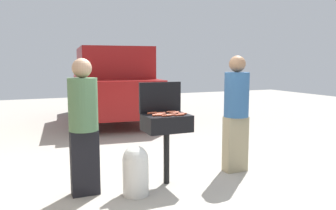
{
  "coord_description": "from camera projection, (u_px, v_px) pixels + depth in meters",
  "views": [
    {
      "loc": [
        -1.65,
        -4.05,
        1.63
      ],
      "look_at": [
        0.29,
        0.48,
        1.0
      ],
      "focal_mm": 35.81,
      "sensor_mm": 36.0,
      "label": 1
    }
  ],
  "objects": [
    {
      "name": "ground_plane",
      "position": [
        162.0,
        183.0,
        4.54
      ],
      "size": [
        24.0,
        24.0,
        0.0
      ],
      "primitive_type": "plane",
      "color": "#9E998E"
    },
    {
      "name": "bbq_grill",
      "position": [
        166.0,
        125.0,
        4.44
      ],
      "size": [
        0.6,
        0.44,
        0.94
      ],
      "color": "black",
      "rests_on": "ground"
    },
    {
      "name": "grill_lid_open",
      "position": [
        160.0,
        97.0,
        4.6
      ],
      "size": [
        0.6,
        0.05,
        0.42
      ],
      "primitive_type": "cube",
      "color": "black",
      "rests_on": "bbq_grill"
    },
    {
      "name": "hot_dog_0",
      "position": [
        152.0,
        113.0,
        4.49
      ],
      "size": [
        0.13,
        0.03,
        0.03
      ],
      "primitive_type": "cylinder",
      "rotation": [
        0.0,
        1.57,
        0.06
      ],
      "color": "#AD4228",
      "rests_on": "bbq_grill"
    },
    {
      "name": "hot_dog_1",
      "position": [
        175.0,
        113.0,
        4.49
      ],
      "size": [
        0.13,
        0.04,
        0.03
      ],
      "primitive_type": "cylinder",
      "rotation": [
        0.0,
        1.57,
        0.09
      ],
      "color": "#C6593D",
      "rests_on": "bbq_grill"
    },
    {
      "name": "hot_dog_2",
      "position": [
        159.0,
        113.0,
        4.44
      ],
      "size": [
        0.13,
        0.03,
        0.03
      ],
      "primitive_type": "cylinder",
      "rotation": [
        0.0,
        1.57,
        -0.07
      ],
      "color": "#B74C33",
      "rests_on": "bbq_grill"
    },
    {
      "name": "hot_dog_3",
      "position": [
        157.0,
        115.0,
        4.33
      ],
      "size": [
        0.13,
        0.04,
        0.03
      ],
      "primitive_type": "cylinder",
      "rotation": [
        0.0,
        1.57,
        -0.07
      ],
      "color": "#B74C33",
      "rests_on": "bbq_grill"
    },
    {
      "name": "hot_dog_4",
      "position": [
        180.0,
        115.0,
        4.33
      ],
      "size": [
        0.13,
        0.04,
        0.03
      ],
      "primitive_type": "cylinder",
      "rotation": [
        0.0,
        1.57,
        0.11
      ],
      "color": "#AD4228",
      "rests_on": "bbq_grill"
    },
    {
      "name": "hot_dog_5",
      "position": [
        171.0,
        115.0,
        4.33
      ],
      "size": [
        0.13,
        0.03,
        0.03
      ],
      "primitive_type": "cylinder",
      "rotation": [
        0.0,
        1.57,
        -0.01
      ],
      "color": "#C6593D",
      "rests_on": "bbq_grill"
    },
    {
      "name": "hot_dog_6",
      "position": [
        157.0,
        115.0,
        4.3
      ],
      "size": [
        0.13,
        0.04,
        0.03
      ],
      "primitive_type": "cylinder",
      "rotation": [
        0.0,
        1.57,
        -0.1
      ],
      "color": "#AD4228",
      "rests_on": "bbq_grill"
    },
    {
      "name": "hot_dog_7",
      "position": [
        161.0,
        114.0,
        4.38
      ],
      "size": [
        0.13,
        0.03,
        0.03
      ],
      "primitive_type": "cylinder",
      "rotation": [
        0.0,
        1.57,
        0.04
      ],
      "color": "#AD4228",
      "rests_on": "bbq_grill"
    },
    {
      "name": "hot_dog_8",
      "position": [
        161.0,
        113.0,
        4.49
      ],
      "size": [
        0.13,
        0.03,
        0.03
      ],
      "primitive_type": "cylinder",
      "rotation": [
        0.0,
        1.57,
        -0.01
      ],
      "color": "#C6593D",
      "rests_on": "bbq_grill"
    },
    {
      "name": "hot_dog_9",
      "position": [
        174.0,
        112.0,
        4.53
      ],
      "size": [
        0.13,
        0.04,
        0.03
      ],
      "primitive_type": "cylinder",
      "rotation": [
        0.0,
        1.57,
        -0.12
      ],
      "color": "#B74C33",
      "rests_on": "bbq_grill"
    },
    {
      "name": "hot_dog_10",
      "position": [
        171.0,
        112.0,
        4.59
      ],
      "size": [
        0.13,
        0.04,
        0.03
      ],
      "primitive_type": "cylinder",
      "rotation": [
        0.0,
        1.57,
        -0.08
      ],
      "color": "#C6593D",
      "rests_on": "bbq_grill"
    },
    {
      "name": "hot_dog_11",
      "position": [
        182.0,
        114.0,
        4.42
      ],
      "size": [
        0.13,
        0.04,
        0.03
      ],
      "primitive_type": "cylinder",
      "rotation": [
        0.0,
        1.57,
        0.11
      ],
      "color": "#AD4228",
      "rests_on": "bbq_grill"
    },
    {
      "name": "hot_dog_12",
      "position": [
        167.0,
        116.0,
        4.27
      ],
      "size": [
        0.13,
        0.03,
        0.03
      ],
      "primitive_type": "cylinder",
      "rotation": [
        0.0,
        1.57,
        0.01
      ],
      "color": "#AD4228",
      "rests_on": "bbq_grill"
    },
    {
      "name": "propane_tank",
      "position": [
        136.0,
        170.0,
        4.11
      ],
      "size": [
        0.32,
        0.32,
        0.62
      ],
      "color": "silver",
      "rests_on": "ground"
    },
    {
      "name": "person_left",
      "position": [
        84.0,
        122.0,
        4.06
      ],
      "size": [
        0.35,
        0.35,
        1.68
      ],
      "rotation": [
        0.0,
        0.0,
        -0.26
      ],
      "color": "black",
      "rests_on": "ground"
    },
    {
      "name": "person_right",
      "position": [
        236.0,
        109.0,
        4.95
      ],
      "size": [
        0.36,
        0.36,
        1.73
      ],
      "rotation": [
        0.0,
        0.0,
        3.17
      ],
      "color": "gray",
      "rests_on": "ground"
    },
    {
      "name": "parked_minivan",
      "position": [
        112.0,
        84.0,
        9.36
      ],
      "size": [
        2.37,
        4.56,
        2.02
      ],
      "rotation": [
        0.0,
        0.0,
        3.05
      ],
      "color": "maroon",
      "rests_on": "ground"
    }
  ]
}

